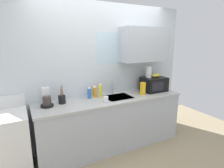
% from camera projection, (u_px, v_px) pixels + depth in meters
% --- Properties ---
extents(kitchen_wall_assembly, '(3.33, 0.42, 2.50)m').
position_uv_depth(kitchen_wall_assembly, '(111.00, 69.00, 3.34)').
color(kitchen_wall_assembly, silver).
rests_on(kitchen_wall_assembly, ground).
extents(counter_unit, '(2.56, 0.63, 0.90)m').
position_uv_depth(counter_unit, '(112.00, 122.00, 3.22)').
color(counter_unit, '#B2B7BC').
rests_on(counter_unit, ground).
extents(sink_faucet, '(0.03, 0.03, 0.24)m').
position_uv_depth(sink_faucet, '(112.00, 88.00, 3.36)').
color(sink_faucet, '#B2B5BA').
rests_on(sink_faucet, counter_unit).
extents(stove_range, '(0.60, 0.60, 1.08)m').
position_uv_depth(stove_range, '(6.00, 146.00, 2.49)').
color(stove_range, white).
rests_on(stove_range, ground).
extents(microwave, '(0.46, 0.35, 0.27)m').
position_uv_depth(microwave, '(154.00, 84.00, 3.55)').
color(microwave, black).
rests_on(microwave, counter_unit).
extents(banana_bunch, '(0.20, 0.11, 0.07)m').
position_uv_depth(banana_bunch, '(156.00, 75.00, 3.54)').
color(banana_bunch, gold).
rests_on(banana_bunch, microwave).
extents(paper_towel_roll, '(0.11, 0.11, 0.22)m').
position_uv_depth(paper_towel_roll, '(149.00, 72.00, 3.50)').
color(paper_towel_roll, white).
rests_on(paper_towel_roll, microwave).
extents(coffee_maker, '(0.19, 0.21, 0.28)m').
position_uv_depth(coffee_maker, '(46.00, 99.00, 2.71)').
color(coffee_maker, black).
rests_on(coffee_maker, counter_unit).
extents(dish_soap_bottle_yellow, '(0.06, 0.06, 0.25)m').
position_uv_depth(dish_soap_bottle_yellow, '(100.00, 90.00, 3.16)').
color(dish_soap_bottle_yellow, yellow).
rests_on(dish_soap_bottle_yellow, counter_unit).
extents(dish_soap_bottle_orange, '(0.07, 0.07, 0.21)m').
position_uv_depth(dish_soap_bottle_orange, '(95.00, 91.00, 3.17)').
color(dish_soap_bottle_orange, orange).
rests_on(dish_soap_bottle_orange, counter_unit).
extents(dish_soap_bottle_blue, '(0.07, 0.07, 0.21)m').
position_uv_depth(dish_soap_bottle_blue, '(89.00, 93.00, 3.09)').
color(dish_soap_bottle_blue, blue).
rests_on(dish_soap_bottle_blue, counter_unit).
extents(cereal_canister, '(0.10, 0.10, 0.22)m').
position_uv_depth(cereal_canister, '(143.00, 88.00, 3.32)').
color(cereal_canister, gold).
rests_on(cereal_canister, counter_unit).
extents(mug_white, '(0.08, 0.08, 0.09)m').
position_uv_depth(mug_white, '(106.00, 99.00, 2.90)').
color(mug_white, white).
rests_on(mug_white, counter_unit).
extents(utensil_crock, '(0.11, 0.11, 0.30)m').
position_uv_depth(utensil_crock, '(62.00, 99.00, 2.84)').
color(utensil_crock, black).
rests_on(utensil_crock, counter_unit).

